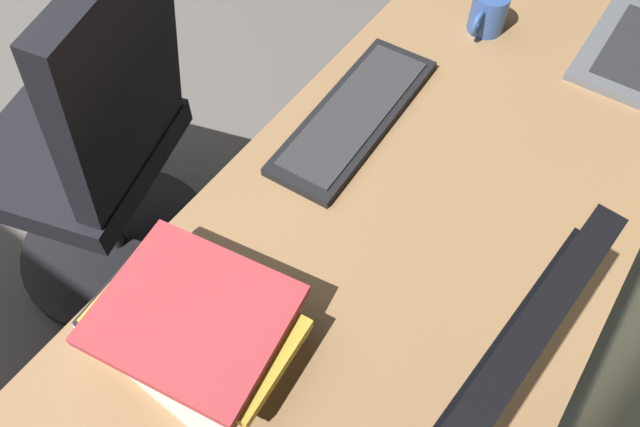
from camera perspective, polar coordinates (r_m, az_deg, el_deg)
name	(u,v)px	position (r m, az deg, el deg)	size (l,w,h in m)	color
desk	(345,327)	(1.03, 2.33, -10.35)	(2.30, 0.68, 0.73)	#936D47
drawer_pedestal	(418,299)	(1.43, 8.98, -7.78)	(0.40, 0.51, 0.69)	#936D47
keyboard_main	(355,115)	(1.20, 3.20, 9.06)	(0.42, 0.15, 0.02)	black
book_stack_near	(192,324)	(0.94, -11.69, -9.89)	(0.26, 0.32, 0.08)	beige
coffee_mug	(488,13)	(1.42, 15.18, 17.37)	(0.12, 0.08, 0.09)	#335193
office_chair	(100,160)	(1.59, -19.59, 4.67)	(0.56, 0.60, 0.97)	black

